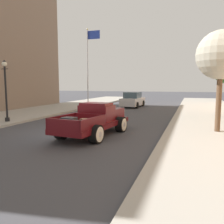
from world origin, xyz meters
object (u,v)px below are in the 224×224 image
at_px(hotrod_truck_maroon, 96,119).
at_px(car_background_silver, 133,100).
at_px(street_lamp_near, 6,86).
at_px(flagpole, 89,58).
at_px(street_tree_nearest, 221,56).

height_order(hotrod_truck_maroon, car_background_silver, car_background_silver).
distance_m(street_lamp_near, flagpole, 15.87).
bearing_deg(street_tree_nearest, car_background_silver, 120.74).
xyz_separation_m(street_lamp_near, street_tree_nearest, (12.32, 0.82, 1.48)).
distance_m(car_background_silver, street_lamp_near, 14.22).
relative_size(street_lamp_near, flagpole, 0.42).
relative_size(hotrod_truck_maroon, flagpole, 0.55).
height_order(flagpole, street_tree_nearest, flagpole).
distance_m(hotrod_truck_maroon, street_tree_nearest, 6.83).
bearing_deg(car_background_silver, street_tree_nearest, -59.26).
bearing_deg(street_tree_nearest, street_lamp_near, -176.18).
distance_m(hotrod_truck_maroon, flagpole, 19.01).
bearing_deg(hotrod_truck_maroon, street_tree_nearest, 18.87).
xyz_separation_m(street_lamp_near, flagpole, (-1.22, 15.45, 3.39)).
distance_m(car_background_silver, street_tree_nearest, 14.76).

